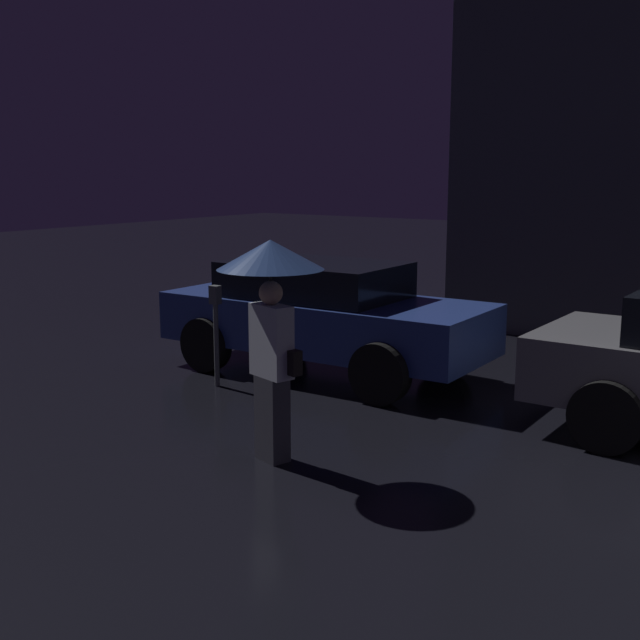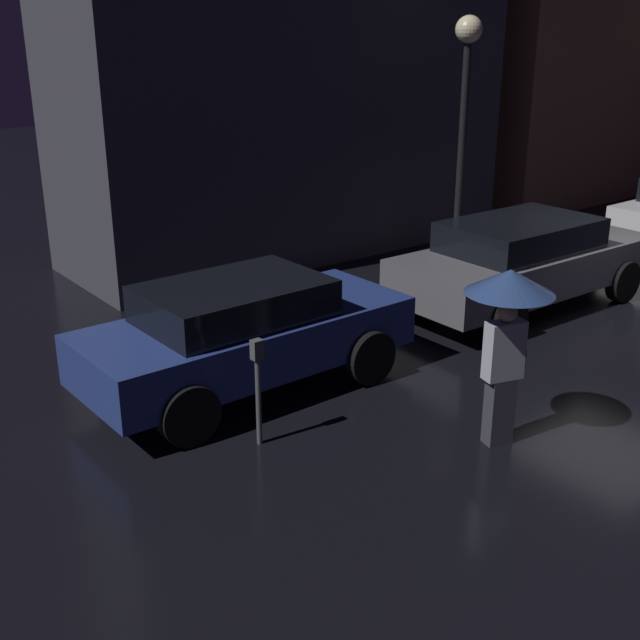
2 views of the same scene
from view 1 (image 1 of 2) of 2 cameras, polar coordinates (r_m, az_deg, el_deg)
parked_car_blue at (r=10.24m, az=0.19°, el=0.45°), size 4.24×1.88×1.42m
pedestrian_with_umbrella at (r=6.99m, az=-3.50°, el=1.96°), size 0.94×0.94×1.99m
parking_meter at (r=9.65m, az=-7.42°, el=-0.30°), size 0.12×0.10×1.23m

